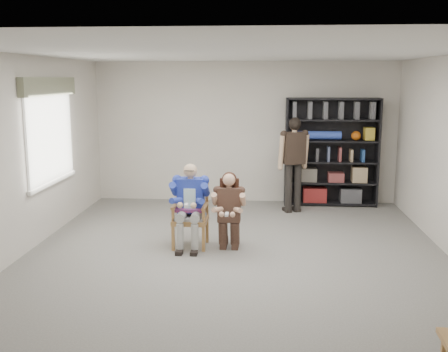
# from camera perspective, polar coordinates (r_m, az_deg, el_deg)

# --- Properties ---
(room_shell) EXTENTS (6.00, 7.00, 2.80)m
(room_shell) POSITION_cam_1_polar(r_m,az_deg,el_deg) (7.06, 1.25, 1.88)
(room_shell) COLOR beige
(room_shell) RESTS_ON ground
(floor) EXTENTS (6.00, 7.00, 0.01)m
(floor) POSITION_cam_1_polar(r_m,az_deg,el_deg) (7.40, 1.21, -8.90)
(floor) COLOR slate
(floor) RESTS_ON ground
(window_left) EXTENTS (0.16, 2.00, 1.75)m
(window_left) POSITION_cam_1_polar(r_m,az_deg,el_deg) (8.67, -18.28, 4.51)
(window_left) COLOR white
(window_left) RESTS_ON room_shell
(armchair) EXTENTS (0.57, 0.55, 0.97)m
(armchair) POSITION_cam_1_polar(r_m,az_deg,el_deg) (7.76, -3.69, -4.26)
(armchair) COLOR #AE8344
(armchair) RESTS_ON floor
(seated_man) EXTENTS (0.55, 0.76, 1.26)m
(seated_man) POSITION_cam_1_polar(r_m,az_deg,el_deg) (7.72, -3.70, -3.22)
(seated_man) COLOR navy
(seated_man) RESTS_ON floor
(kneeling_woman) EXTENTS (0.50, 0.78, 1.15)m
(kneeling_woman) POSITION_cam_1_polar(r_m,az_deg,el_deg) (7.56, 0.54, -3.91)
(kneeling_woman) COLOR #342119
(kneeling_woman) RESTS_ON floor
(bookshelf) EXTENTS (1.80, 0.38, 2.10)m
(bookshelf) POSITION_cam_1_polar(r_m,az_deg,el_deg) (10.43, 11.61, 2.55)
(bookshelf) COLOR black
(bookshelf) RESTS_ON floor
(standing_man) EXTENTS (0.62, 0.48, 1.76)m
(standing_man) POSITION_cam_1_polar(r_m,az_deg,el_deg) (9.75, 7.60, 1.13)
(standing_man) COLOR black
(standing_man) RESTS_ON floor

